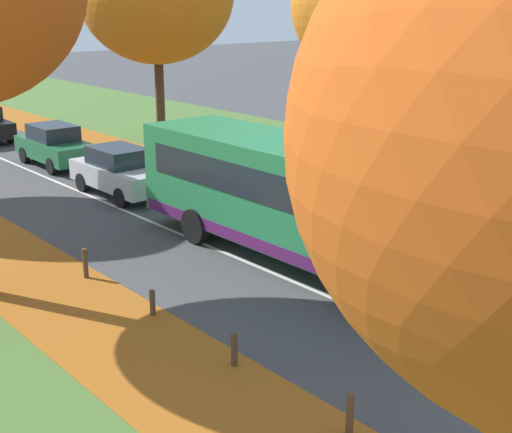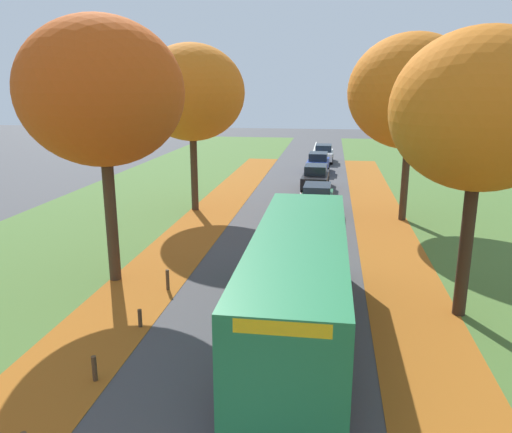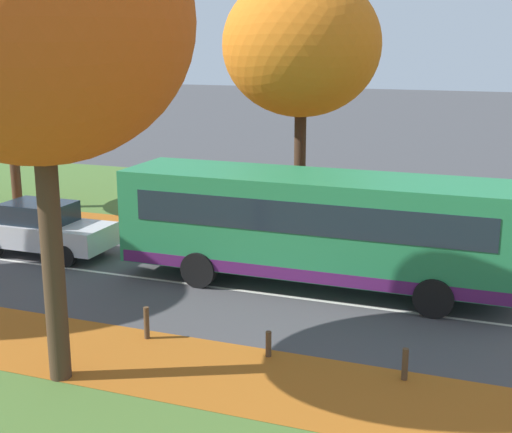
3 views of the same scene
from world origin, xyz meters
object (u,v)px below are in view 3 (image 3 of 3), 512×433
Objects in this scene: tree_left_near at (36,22)px; tree_right_near at (302,46)px; bollard_fourth at (405,364)px; bollard_fifth at (268,344)px; bollard_sixth at (147,323)px; car_silver_lead at (43,229)px; tree_right_mid at (4,34)px; bus at (317,224)px.

tree_left_near reaches higher than tree_right_near.
bollard_fifth is (0.05, 2.80, -0.05)m from bollard_fourth.
car_silver_lead is at bearing 53.39° from bollard_sixth.
bollard_sixth is 0.18× the size of car_silver_lead.
car_silver_lead is at bearing -134.84° from tree_right_mid.
bollard_fourth is 0.06× the size of bus.
tree_left_near is at bearing -141.25° from car_silver_lead.
tree_right_mid is at bearing 41.58° from tree_left_near.
tree_right_mid is at bearing 91.24° from tree_right_near.
bollard_sixth is at bearing 151.99° from bus.
bollard_fourth is at bearing -70.32° from tree_left_near.
tree_left_near is at bearing -138.42° from tree_right_mid.
tree_right_near reaches higher than car_silver_lead.
tree_right_near is 2.03× the size of car_silver_lead.
tree_right_near is at bearing -5.66° from tree_left_near.
tree_right_near is 13.07× the size of bollard_fourth.
bollard_fourth is at bearing -119.38° from tree_right_mid.
tree_left_near reaches higher than bollard_fifth.
bollard_fourth is 12.49m from car_silver_lead.
bollard_fifth is at bearing -166.37° from tree_right_near.
car_silver_lead is (-0.20, 8.55, -0.89)m from bus.
car_silver_lead reaches higher than bollard_sixth.
tree_left_near is at bearing 155.41° from bus.
tree_right_near is 9.89m from car_silver_lead.
tree_right_near reaches higher than bollard_fifth.
bollard_sixth is (-9.32, -10.90, -6.23)m from tree_right_mid.
bollard_fourth is 2.80m from bollard_fifth.
bollard_fifth is (-9.49, -2.30, -5.93)m from tree_right_near.
bus is (6.91, -3.16, -4.97)m from tree_left_near.
tree_right_near is 6.93m from bus.
tree_right_mid reaches higher than bollard_fourth.
bollard_fifth is (-9.24, -13.70, -6.32)m from tree_right_mid.
bollard_fifth is at bearing -116.51° from car_silver_lead.
bus reaches higher than car_silver_lead.
bollard_fourth reaches higher than bollard_fifth.
car_silver_lead reaches higher than bollard_fifth.
tree_right_near is 11.42m from bollard_fifth.
tree_left_near is at bearing 123.50° from bollard_fifth.
bollard_sixth is at bearing -130.53° from tree_right_mid.
tree_left_near is 2.19× the size of car_silver_lead.
car_silver_lead is at bearing 91.35° from bus.
tree_right_mid is at bearing 56.01° from bollard_fifth.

